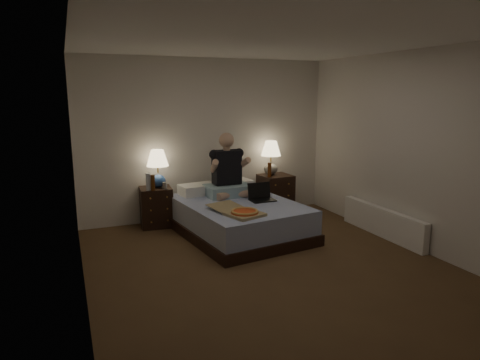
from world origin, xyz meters
name	(u,v)px	position (x,y,z in m)	size (l,w,h in m)	color
floor	(270,266)	(0.00, 0.00, 0.00)	(4.00, 4.50, 0.00)	brown
ceiling	(273,40)	(0.00, 0.00, 2.50)	(4.00, 4.50, 0.00)	white
wall_back	(207,139)	(0.00, 2.25, 1.25)	(4.00, 2.50, 0.00)	silver
wall_front	(433,210)	(0.00, -2.25, 1.25)	(4.00, 2.50, 0.00)	silver
wall_left	(77,172)	(-2.00, 0.00, 1.25)	(4.50, 2.50, 0.00)	silver
wall_right	(412,150)	(2.00, 0.00, 1.25)	(4.50, 2.50, 0.00)	silver
bed	(239,218)	(0.10, 1.20, 0.24)	(1.41, 1.89, 0.47)	#6179C3
nightstand_left	(156,207)	(-0.89, 2.03, 0.30)	(0.45, 0.41, 0.59)	black
nightstand_right	(275,194)	(1.09, 2.00, 0.32)	(0.50, 0.45, 0.65)	black
lamp_left	(158,169)	(-0.84, 2.05, 0.87)	(0.32, 0.32, 0.56)	#284E95
lamp_right	(271,158)	(1.01, 2.04, 0.93)	(0.32, 0.32, 0.56)	gray
water_bottle	(148,182)	(-1.02, 1.90, 0.72)	(0.07, 0.07, 0.25)	silver
soda_can	(165,186)	(-0.78, 1.89, 0.64)	(0.07, 0.07, 0.10)	#ABABA6
beer_bottle_left	(153,183)	(-0.96, 1.85, 0.71)	(0.06, 0.06, 0.23)	#532B0B
beer_bottle_right	(270,170)	(0.92, 1.89, 0.76)	(0.06, 0.06, 0.23)	#612C0D
person	(228,165)	(0.11, 1.63, 0.94)	(0.66, 0.52, 0.93)	black
laptop	(263,193)	(0.44, 1.14, 0.59)	(0.34, 0.28, 0.24)	black
pizza_box	(245,212)	(-0.08, 0.55, 0.51)	(0.40, 0.76, 0.08)	tan
radiator	(382,222)	(1.93, 0.37, 0.20)	(0.10, 1.60, 0.40)	white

